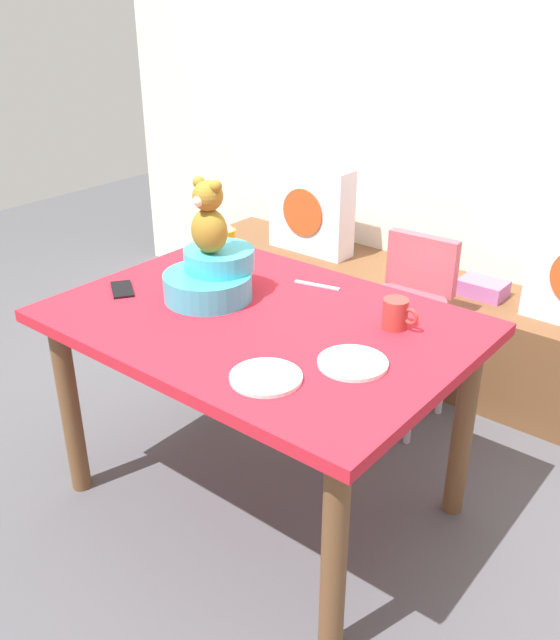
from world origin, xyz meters
The scene contains 15 objects.
ground_plane centered at (0.00, 0.00, 0.00)m, with size 8.00×8.00×0.00m, color #4C4C51.
back_wall centered at (0.00, 1.49, 1.30)m, with size 4.40×0.10×2.60m, color silver.
window_bench centered at (0.00, 1.22, 0.23)m, with size 2.60×0.44×0.46m, color brown.
pillow_floral_left centered at (-0.69, 1.20, 0.68)m, with size 0.44×0.15×0.44m.
book_stack centered at (0.25, 1.22, 0.50)m, with size 0.20×0.14×0.07m, color #B064A9.
dining_table centered at (0.00, 0.00, 0.64)m, with size 1.32×0.94×0.74m.
highchair centered at (0.10, 0.78, 0.52)m, with size 0.34×0.46×0.79m.
infant_seat_teal centered at (-0.23, 0.02, 0.81)m, with size 0.30×0.33×0.16m.
teddy_bear centered at (-0.23, 0.02, 1.02)m, with size 0.13×0.12×0.25m.
ketchup_bottle centered at (-0.37, 0.25, 0.83)m, with size 0.07×0.07×0.18m.
coffee_mug centered at (0.38, 0.20, 0.79)m, with size 0.12×0.08×0.09m.
dinner_plate_near centered at (0.26, -0.29, 0.75)m, with size 0.20×0.20×0.01m, color white.
dinner_plate_far centered at (0.40, -0.07, 0.75)m, with size 0.20×0.20×0.01m, color white.
cell_phone centered at (-0.51, -0.14, 0.74)m, with size 0.07×0.14×0.01m, color black.
table_fork centered at (-0.01, 0.32, 0.74)m, with size 0.02×0.17×0.01m, color silver.
Camera 1 is at (1.30, -1.51, 1.71)m, focal length 38.65 mm.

